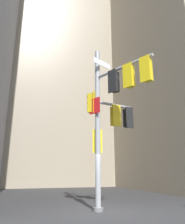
{
  "coord_description": "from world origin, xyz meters",
  "views": [
    {
      "loc": [
        -3.37,
        -9.88,
        1.66
      ],
      "look_at": [
        -0.16,
        0.35,
        4.65
      ],
      "focal_mm": 34.88,
      "sensor_mm": 36.0,
      "label": 1
    }
  ],
  "objects": [
    {
      "name": "ground",
      "position": [
        0.0,
        0.0,
        0.0
      ],
      "size": [
        120.0,
        120.0,
        0.0
      ],
      "primitive_type": "plane",
      "color": "#38383A"
    },
    {
      "name": "building_mid_block",
      "position": [
        0.87,
        22.94,
        26.21
      ],
      "size": [
        13.75,
        13.75,
        52.43
      ],
      "primitive_type": "cube",
      "color": "tan",
      "rests_on": "ground"
    },
    {
      "name": "signal_pole_assembly",
      "position": [
        0.51,
        -0.41,
        4.63
      ],
      "size": [
        2.61,
        3.6,
        7.95
      ],
      "color": "#9EA0A3",
      "rests_on": "ground"
    }
  ]
}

